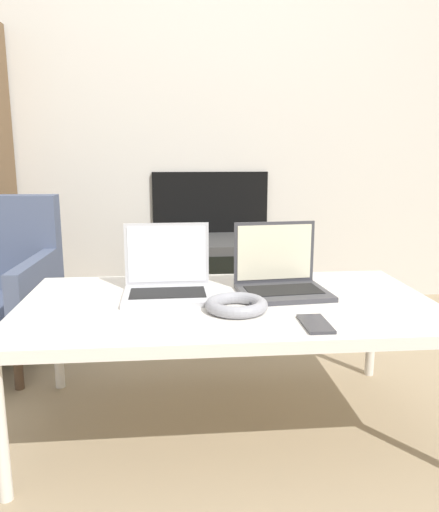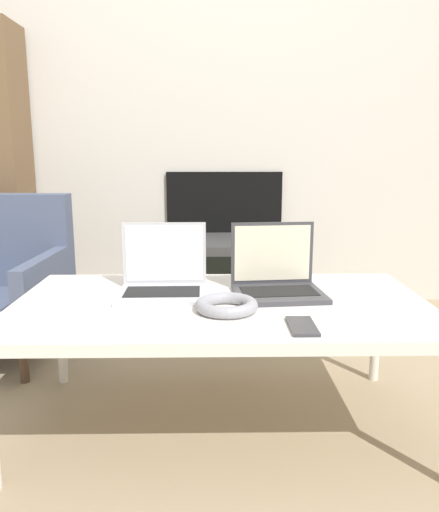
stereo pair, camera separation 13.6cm
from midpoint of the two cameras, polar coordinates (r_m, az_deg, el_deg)
ground_plane at (r=1.52m, az=3.24°, el=-24.47°), size 14.00×14.00×0.00m
wall_back at (r=3.03m, az=0.99°, el=19.08°), size 7.00×0.08×2.60m
table at (r=1.62m, az=2.61°, el=-6.22°), size 1.33×0.73×0.43m
laptop_left at (r=1.69m, az=-4.16°, el=-2.62°), size 0.29×0.24×0.23m
laptop_right at (r=1.71m, az=8.79°, el=-2.55°), size 0.31×0.26×0.23m
headphones at (r=1.50m, az=3.42°, el=-5.66°), size 0.19×0.19×0.04m
phone at (r=1.40m, az=12.21°, el=-7.87°), size 0.07×0.15×0.01m
tv at (r=2.79m, az=2.08°, el=-2.44°), size 0.58×0.50×0.43m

